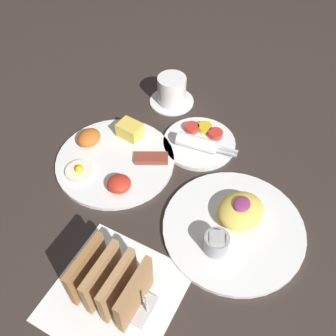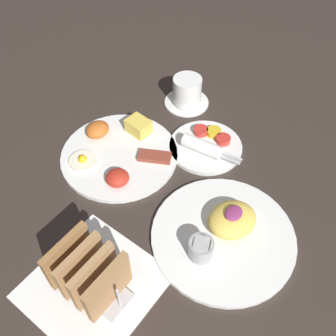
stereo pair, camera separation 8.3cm
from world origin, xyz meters
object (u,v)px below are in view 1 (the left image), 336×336
(plate_breakfast, at_px, (114,158))
(plate_foreground, at_px, (234,224))
(plate_condiments, at_px, (199,141))
(coffee_cup, at_px, (172,91))
(toast_rack, at_px, (111,282))

(plate_breakfast, bearing_deg, plate_foreground, -96.83)
(plate_condiments, bearing_deg, coffee_cup, 50.26)
(toast_rack, bearing_deg, plate_foreground, -30.71)
(plate_condiments, distance_m, plate_foreground, 0.24)
(plate_breakfast, bearing_deg, toast_rack, -146.71)
(plate_foreground, bearing_deg, toast_rack, 149.29)
(toast_rack, bearing_deg, plate_condiments, 3.29)
(plate_foreground, xyz_separation_m, toast_rack, (-0.23, 0.14, 0.04))
(plate_foreground, bearing_deg, plate_breakfast, 83.17)
(plate_breakfast, xyz_separation_m, plate_foreground, (-0.04, -0.32, 0.00))
(plate_breakfast, relative_size, plate_foreground, 0.96)
(toast_rack, bearing_deg, plate_breakfast, 33.29)
(plate_foreground, xyz_separation_m, coffee_cup, (0.29, 0.30, 0.02))
(plate_foreground, distance_m, coffee_cup, 0.42)
(plate_condiments, bearing_deg, plate_foreground, -138.12)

